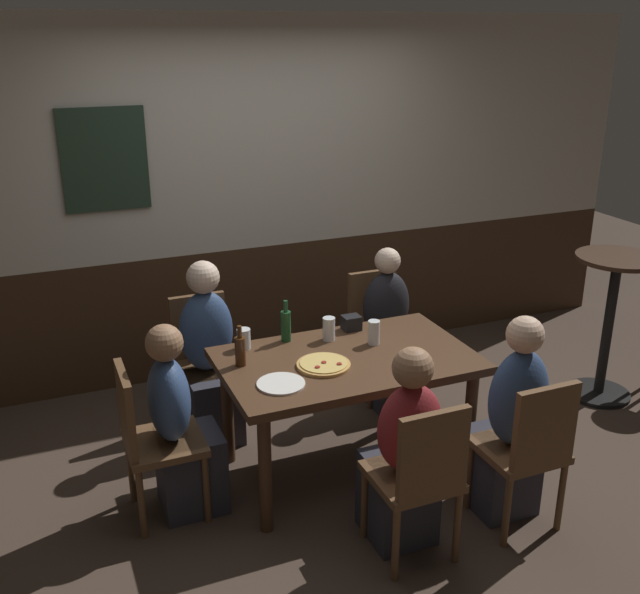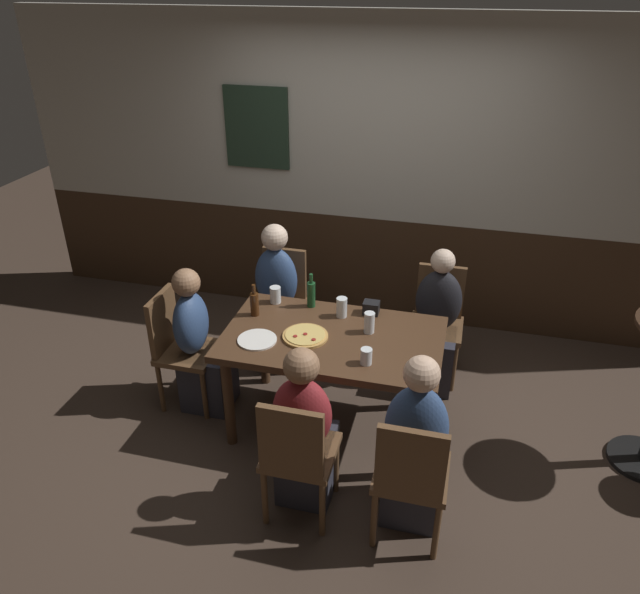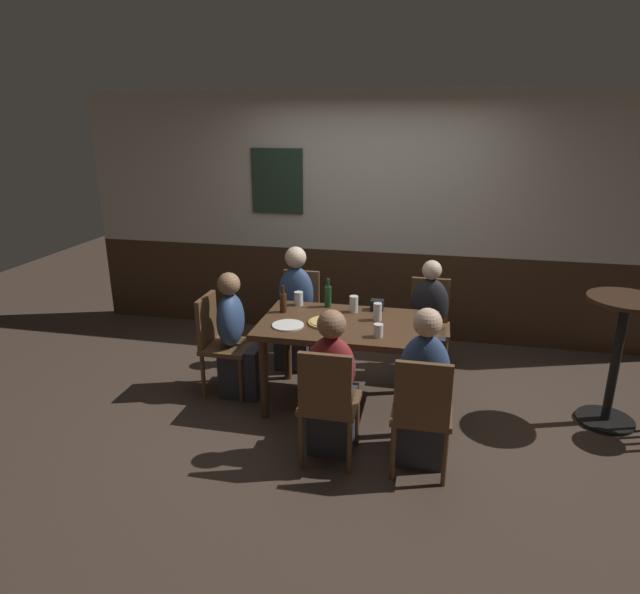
% 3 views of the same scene
% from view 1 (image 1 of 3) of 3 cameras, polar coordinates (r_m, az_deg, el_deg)
% --- Properties ---
extents(ground_plane, '(12.00, 12.00, 0.00)m').
position_cam_1_polar(ground_plane, '(4.52, 2.00, -13.24)').
color(ground_plane, '#423328').
extents(wall_back, '(6.40, 0.13, 2.60)m').
position_cam_1_polar(wall_back, '(5.43, -5.19, 7.60)').
color(wall_back, '#3D2819').
rests_on(wall_back, ground_plane).
extents(dining_table, '(1.44, 0.87, 0.74)m').
position_cam_1_polar(dining_table, '(4.19, 2.11, -5.84)').
color(dining_table, '#472D1C').
rests_on(dining_table, ground_plane).
extents(chair_left_far, '(0.40, 0.40, 0.88)m').
position_cam_1_polar(chair_left_far, '(4.80, -9.10, -4.53)').
color(chair_left_far, brown).
rests_on(chair_left_far, ground_plane).
extents(chair_head_west, '(0.40, 0.40, 0.88)m').
position_cam_1_polar(chair_head_west, '(3.98, -13.20, -10.45)').
color(chair_head_west, brown).
rests_on(chair_head_west, ground_plane).
extents(chair_mid_near, '(0.40, 0.40, 0.88)m').
position_cam_1_polar(chair_mid_near, '(3.62, 7.84, -13.50)').
color(chair_mid_near, brown).
rests_on(chair_mid_near, ground_plane).
extents(chair_right_near, '(0.40, 0.40, 0.88)m').
position_cam_1_polar(chair_right_near, '(3.94, 15.99, -11.12)').
color(chair_right_near, brown).
rests_on(chair_right_near, ground_plane).
extents(chair_right_far, '(0.40, 0.40, 0.88)m').
position_cam_1_polar(chair_right_far, '(5.20, 4.53, -2.30)').
color(chair_right_far, brown).
rests_on(chair_right_far, ground_plane).
extents(person_left_far, '(0.34, 0.37, 1.17)m').
position_cam_1_polar(person_left_far, '(4.66, -8.62, -5.29)').
color(person_left_far, '#2D2D38').
rests_on(person_left_far, ground_plane).
extents(person_head_west, '(0.37, 0.34, 1.10)m').
position_cam_1_polar(person_head_west, '(4.02, -10.83, -10.49)').
color(person_head_west, '#2D2D38').
rests_on(person_head_west, ground_plane).
extents(person_mid_near, '(0.34, 0.37, 1.10)m').
position_cam_1_polar(person_mid_near, '(3.75, 6.54, -12.62)').
color(person_mid_near, '#2D2D38').
rests_on(person_mid_near, ground_plane).
extents(person_right_near, '(0.34, 0.37, 1.16)m').
position_cam_1_polar(person_right_near, '(4.05, 14.56, -10.15)').
color(person_right_near, '#2D2D38').
rests_on(person_right_near, ground_plane).
extents(person_right_far, '(0.34, 0.37, 1.11)m').
position_cam_1_polar(person_right_far, '(5.08, 5.36, -3.31)').
color(person_right_far, '#2D2D38').
rests_on(person_right_far, ground_plane).
extents(pizza, '(0.30, 0.30, 0.03)m').
position_cam_1_polar(pizza, '(4.03, 0.28, -5.31)').
color(pizza, tan).
rests_on(pizza, dining_table).
extents(tumbler_water, '(0.08, 0.08, 0.12)m').
position_cam_1_polar(tumbler_water, '(4.26, -5.98, -3.36)').
color(tumbler_water, silver).
rests_on(tumbler_water, dining_table).
extents(pint_glass_amber, '(0.07, 0.07, 0.10)m').
position_cam_1_polar(pint_glass_amber, '(4.04, 7.10, -4.85)').
color(pint_glass_amber, silver).
rests_on(pint_glass_amber, dining_table).
extents(tumbler_short, '(0.07, 0.07, 0.14)m').
position_cam_1_polar(tumbler_short, '(4.34, 0.69, -2.62)').
color(tumbler_short, silver).
rests_on(tumbler_short, dining_table).
extents(beer_glass_half, '(0.07, 0.07, 0.15)m').
position_cam_1_polar(beer_glass_half, '(4.30, 4.23, -2.86)').
color(beer_glass_half, silver).
rests_on(beer_glass_half, dining_table).
extents(beer_bottle_green, '(0.06, 0.06, 0.26)m').
position_cam_1_polar(beer_bottle_green, '(4.32, -2.68, -2.21)').
color(beer_bottle_green, '#194723').
rests_on(beer_bottle_green, dining_table).
extents(beer_bottle_brown, '(0.06, 0.06, 0.24)m').
position_cam_1_polar(beer_bottle_brown, '(4.04, -6.26, -4.16)').
color(beer_bottle_brown, '#42230F').
rests_on(beer_bottle_brown, dining_table).
extents(plate_white_large, '(0.26, 0.26, 0.01)m').
position_cam_1_polar(plate_white_large, '(3.85, -3.08, -6.80)').
color(plate_white_large, white).
rests_on(plate_white_large, dining_table).
extents(condiment_caddy, '(0.11, 0.09, 0.09)m').
position_cam_1_polar(condiment_caddy, '(4.50, 2.47, -2.03)').
color(condiment_caddy, black).
rests_on(condiment_caddy, dining_table).
extents(side_bar_table, '(0.56, 0.56, 1.05)m').
position_cam_1_polar(side_bar_table, '(5.44, 21.72, -1.38)').
color(side_bar_table, black).
rests_on(side_bar_table, ground_plane).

